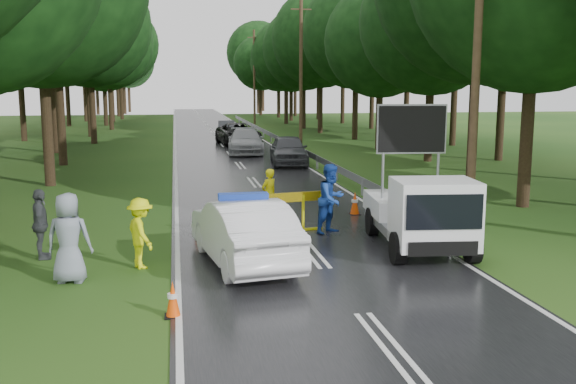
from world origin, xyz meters
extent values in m
plane|color=#1C4513|center=(0.00, 0.00, 0.00)|extent=(160.00, 160.00, 0.00)
cube|color=black|center=(0.00, 30.00, 0.01)|extent=(7.00, 140.00, 0.02)
cylinder|color=gray|center=(3.70, 0.00, 0.35)|extent=(0.12, 0.12, 0.70)
cube|color=gray|center=(3.70, 30.00, 0.55)|extent=(0.05, 60.00, 0.30)
cylinder|color=#3F2E1D|center=(5.20, 2.00, 5.00)|extent=(0.24, 0.24, 10.00)
cylinder|color=#3F2E1D|center=(5.20, 28.00, 5.00)|extent=(0.24, 0.24, 10.00)
cube|color=#3F2E1D|center=(5.20, 28.00, 9.20)|extent=(1.40, 0.08, 0.08)
cylinder|color=#3F2E1D|center=(5.20, 54.00, 5.00)|extent=(0.24, 0.24, 10.00)
cube|color=#3F2E1D|center=(5.20, 54.00, 9.20)|extent=(1.40, 0.08, 0.08)
imported|color=white|center=(-1.80, -0.72, 0.77)|extent=(2.37, 4.90, 1.55)
cube|color=#1938A5|center=(-1.80, -0.72, 1.62)|extent=(1.20, 0.50, 0.15)
cube|color=gray|center=(2.86, 0.38, 0.52)|extent=(2.30, 4.16, 0.24)
cube|color=white|center=(2.96, 1.32, 0.90)|extent=(2.22, 2.47, 0.52)
cube|color=white|center=(2.68, -1.32, 1.18)|extent=(2.04, 1.71, 1.61)
cube|color=black|center=(2.60, -2.09, 1.37)|extent=(1.75, 0.22, 0.81)
cube|color=black|center=(2.92, 0.94, 3.03)|extent=(1.80, 0.30, 1.23)
cylinder|color=black|center=(1.77, -1.42, 0.40)|extent=(0.35, 0.82, 0.80)
cylinder|color=black|center=(3.56, -1.60, 0.40)|extent=(0.35, 0.82, 0.80)
cylinder|color=black|center=(2.08, 1.60, 0.40)|extent=(0.35, 0.82, 0.80)
cylinder|color=black|center=(3.87, 1.41, 0.40)|extent=(0.35, 0.82, 0.80)
cube|color=#DBDF0C|center=(-1.87, 2.04, 0.54)|extent=(0.08, 0.08, 1.08)
cube|color=#DBDF0C|center=(-1.34, 2.13, 0.54)|extent=(0.08, 0.08, 1.08)
cube|color=#DBDF0C|center=(0.26, 2.41, 0.54)|extent=(0.08, 0.08, 1.08)
cube|color=#DBDF0C|center=(0.79, 2.51, 0.54)|extent=(0.08, 0.08, 1.08)
cube|color=#F2CC00|center=(-0.54, 2.27, 1.03)|extent=(2.78, 0.54, 0.27)
imported|color=#FFF50D|center=(-0.46, 4.33, 0.80)|extent=(0.70, 0.65, 1.60)
imported|color=#183F9E|center=(1.01, 2.05, 1.00)|extent=(1.23, 1.19, 2.00)
imported|color=#EEFB0D|center=(-4.17, -0.62, 0.82)|extent=(0.98, 1.22, 1.64)
imported|color=#3D4044|center=(-6.60, 0.58, 0.86)|extent=(0.60, 1.07, 1.73)
imported|color=gray|center=(-5.62, -1.50, 0.98)|extent=(1.04, 0.76, 1.95)
imported|color=#43444B|center=(2.60, 18.10, 0.79)|extent=(2.30, 4.79, 1.58)
imported|color=#9D9EA4|center=(0.95, 24.10, 0.76)|extent=(2.60, 5.42, 1.52)
imported|color=black|center=(1.08, 30.15, 0.77)|extent=(3.10, 5.76, 1.54)
imported|color=#46484F|center=(0.90, 38.24, 0.64)|extent=(1.68, 3.98, 1.28)
cube|color=black|center=(-3.45, -4.00, 0.01)|extent=(0.32, 0.32, 0.03)
cone|color=#F94A07|center=(-3.45, -4.00, 0.35)|extent=(0.26, 0.26, 0.66)
cube|color=black|center=(-0.68, 1.16, 0.02)|extent=(0.37, 0.37, 0.03)
cone|color=#F94A07|center=(-0.68, 1.16, 0.40)|extent=(0.31, 0.31, 0.77)
cube|color=black|center=(-0.15, 2.50, 0.02)|extent=(0.34, 0.34, 0.03)
cone|color=#F94A07|center=(-0.15, 2.50, 0.37)|extent=(0.28, 0.28, 0.71)
cube|color=black|center=(-2.77, 2.63, 0.01)|extent=(0.31, 0.31, 0.03)
cone|color=#F94A07|center=(-2.77, 2.63, 0.34)|extent=(0.26, 0.26, 0.64)
cube|color=black|center=(2.40, 4.50, 0.02)|extent=(0.36, 0.36, 0.03)
cone|color=#F94A07|center=(2.40, 4.50, 0.39)|extent=(0.30, 0.30, 0.75)
camera|label=1|loc=(-3.32, -15.40, 4.19)|focal=40.00mm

